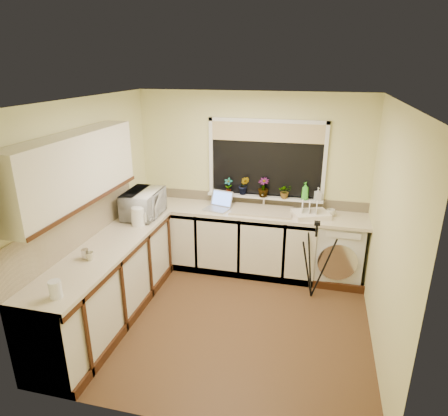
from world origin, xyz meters
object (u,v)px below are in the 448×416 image
cup_back (331,213)px  cup_left (89,256)px  plant_a (228,186)px  plant_b (244,185)px  dish_rack (311,215)px  steel_jar (85,254)px  laptop (219,204)px  soap_bottle_green (305,191)px  washing_machine (337,250)px  glass_jug (55,289)px  microwave (143,204)px  kettle (138,217)px  tripod (314,260)px  plant_d (285,191)px  plant_c (263,187)px  soap_bottle_clear (318,194)px

cup_back → cup_left: cup_back is taller
plant_a → plant_b: (0.22, 0.02, 0.02)m
dish_rack → steel_jar: 2.81m
laptop → cup_back: (1.49, 0.06, -0.02)m
soap_bottle_green → washing_machine: bearing=-18.9°
glass_jug → cup_left: (-0.10, 0.68, -0.04)m
glass_jug → microwave: size_ratio=0.26×
kettle → dish_rack: bearing=20.7°
dish_rack → plant_a: (-1.16, 0.25, 0.23)m
plant_b → soap_bottle_green: 0.84m
glass_jug → plant_a: plant_a is taller
plant_b → cup_back: bearing=-8.2°
glass_jug → plant_b: plant_b is taller
kettle → tripod: size_ratio=0.21×
plant_a → plant_d: bearing=-0.4°
cup_back → dish_rack: bearing=-158.7°
steel_jar → cup_left: bearing=-17.1°
kettle → cup_back: bearing=20.8°
glass_jug → cup_back: glass_jug is taller
glass_jug → plant_c: bearing=62.8°
tripod → plant_b: plant_b is taller
kettle → soap_bottle_clear: 2.38m
steel_jar → soap_bottle_green: soap_bottle_green is taller
dish_rack → cup_back: (0.25, 0.10, 0.01)m
steel_jar → soap_bottle_green: (2.10, 1.98, 0.22)m
plant_b → cup_left: size_ratio=2.90×
plant_b → cup_left: (-1.20, -2.03, -0.24)m
soap_bottle_clear → glass_jug: bearing=-128.0°
laptop → plant_b: size_ratio=1.47×
glass_jug → plant_d: (1.68, 2.69, 0.17)m
tripod → cup_left: tripod is taller
plant_b → steel_jar: bearing=-122.0°
laptop → plant_d: (0.88, 0.21, 0.19)m
steel_jar → soap_bottle_clear: (2.27, 2.00, 0.19)m
plant_a → soap_bottle_clear: size_ratio=1.29×
plant_a → plant_b: size_ratio=0.87×
microwave → plant_b: (1.18, 0.74, 0.11)m
dish_rack → soap_bottle_clear: 0.34m
washing_machine → tripod: tripod is taller
soap_bottle_clear → microwave: bearing=-161.6°
washing_machine → tripod: 0.61m
soap_bottle_clear → cup_back: size_ratio=1.53×
laptop → washing_machine: bearing=16.1°
cup_left → cup_back: bearing=37.8°
plant_d → cup_back: (0.62, -0.15, -0.20)m
microwave → plant_d: (1.76, 0.72, 0.08)m
microwave → soap_bottle_green: 2.15m
plant_b → cup_left: plant_b is taller
tripod → plant_c: (-0.75, 0.70, 0.67)m
plant_b → plant_d: plant_b is taller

